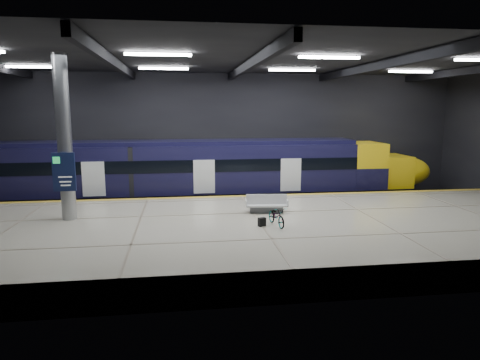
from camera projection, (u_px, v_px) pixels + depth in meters
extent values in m
plane|color=black|center=(250.00, 230.00, 20.60)|extent=(30.00, 30.00, 0.00)
cube|color=black|center=(230.00, 136.00, 27.75)|extent=(30.00, 0.10, 8.00)
cube|color=black|center=(295.00, 172.00, 12.12)|extent=(30.00, 0.10, 8.00)
cube|color=black|center=(250.00, 59.00, 19.28)|extent=(30.00, 16.00, 0.10)
cube|color=black|center=(114.00, 62.00, 18.50)|extent=(0.25, 16.00, 0.40)
cube|color=black|center=(250.00, 64.00, 19.32)|extent=(0.25, 16.00, 0.40)
cube|color=black|center=(376.00, 66.00, 20.14)|extent=(0.25, 16.00, 0.40)
cube|color=white|center=(158.00, 54.00, 16.80)|extent=(2.60, 0.18, 0.10)
cube|color=white|center=(329.00, 57.00, 17.75)|extent=(2.60, 0.18, 0.10)
cube|color=white|center=(24.00, 67.00, 21.71)|extent=(2.60, 0.18, 0.10)
cube|color=white|center=(164.00, 68.00, 22.66)|extent=(2.60, 0.18, 0.10)
cube|color=white|center=(292.00, 70.00, 23.62)|extent=(2.60, 0.18, 0.10)
cube|color=white|center=(411.00, 72.00, 24.57)|extent=(2.60, 0.18, 0.10)
cube|color=beige|center=(259.00, 234.00, 18.07)|extent=(30.00, 11.00, 1.10)
cube|color=gold|center=(242.00, 196.00, 23.10)|extent=(30.00, 0.40, 0.01)
cube|color=gray|center=(237.00, 206.00, 25.26)|extent=(30.00, 0.08, 0.16)
cube|color=gray|center=(234.00, 201.00, 26.66)|extent=(30.00, 0.08, 0.16)
cube|color=black|center=(152.00, 198.00, 25.21)|extent=(24.00, 2.58, 0.80)
cube|color=black|center=(151.00, 169.00, 24.92)|extent=(24.00, 2.80, 2.75)
cube|color=black|center=(150.00, 143.00, 24.67)|extent=(24.00, 2.30, 0.24)
cube|color=black|center=(149.00, 167.00, 23.49)|extent=(24.00, 0.04, 0.70)
cube|color=white|center=(204.00, 177.00, 24.00)|extent=(1.20, 0.05, 1.90)
cube|color=yellow|center=(363.00, 165.00, 26.69)|extent=(2.00, 2.80, 2.75)
ellipsoid|color=yellow|center=(402.00, 171.00, 27.12)|extent=(3.60, 2.52, 1.90)
cube|color=black|center=(368.00, 162.00, 26.70)|extent=(1.60, 2.38, 0.80)
cube|color=#595B60|center=(266.00, 209.00, 19.47)|extent=(1.53, 0.62, 0.28)
cube|color=silver|center=(266.00, 205.00, 19.44)|extent=(1.93, 0.99, 0.07)
cube|color=silver|center=(266.00, 199.00, 19.39)|extent=(1.85, 0.28, 0.46)
cube|color=silver|center=(246.00, 203.00, 19.39)|extent=(0.14, 0.79, 0.28)
cube|color=silver|center=(287.00, 202.00, 19.44)|extent=(0.14, 0.79, 0.28)
imported|color=#99999E|center=(277.00, 216.00, 17.23)|extent=(0.79, 1.57, 0.79)
cube|color=black|center=(262.00, 222.00, 17.18)|extent=(0.34, 0.28, 0.35)
cylinder|color=#9EA0A5|center=(64.00, 138.00, 17.78)|extent=(0.60, 0.60, 6.90)
cube|color=#11193E|center=(64.00, 172.00, 17.59)|extent=(0.90, 0.12, 1.60)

